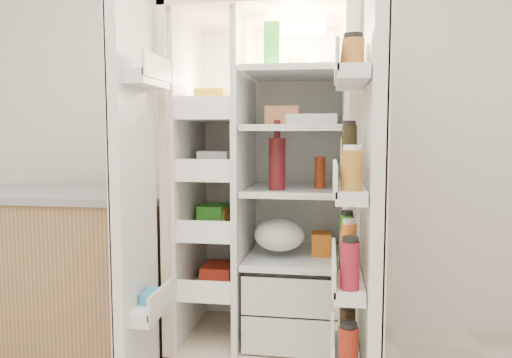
# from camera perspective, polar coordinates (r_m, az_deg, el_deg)

# --- Properties ---
(wall_back) EXTENTS (4.00, 0.02, 2.70)m
(wall_back) POSITION_cam_1_polar(r_m,az_deg,el_deg) (2.99, -1.14, 8.78)
(wall_back) COLOR silver
(wall_back) RESTS_ON floor
(refrigerator) EXTENTS (0.92, 0.70, 1.80)m
(refrigerator) POSITION_cam_1_polar(r_m,az_deg,el_deg) (2.64, 1.59, -3.99)
(refrigerator) COLOR beige
(refrigerator) RESTS_ON floor
(freezer_door) EXTENTS (0.15, 0.40, 1.72)m
(freezer_door) POSITION_cam_1_polar(r_m,az_deg,el_deg) (2.18, -14.04, -2.21)
(freezer_door) COLOR silver
(freezer_door) RESTS_ON floor
(fridge_door) EXTENTS (0.17, 0.58, 1.72)m
(fridge_door) POSITION_cam_1_polar(r_m,az_deg,el_deg) (1.92, 12.85, -3.67)
(fridge_door) COLOR silver
(fridge_door) RESTS_ON floor
(kitchen_counter) EXTENTS (1.18, 0.63, 0.86)m
(kitchen_counter) POSITION_cam_1_polar(r_m,az_deg,el_deg) (2.94, -20.65, -9.59)
(kitchen_counter) COLOR olive
(kitchen_counter) RESTS_ON floor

